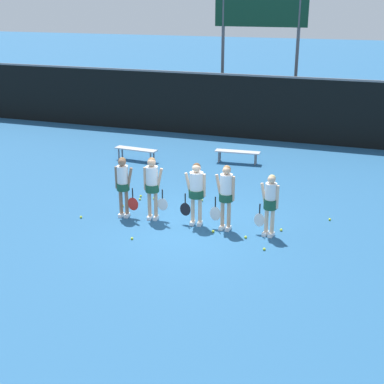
{
  "coord_description": "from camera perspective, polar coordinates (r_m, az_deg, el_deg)",
  "views": [
    {
      "loc": [
        4.33,
        -12.4,
        5.73
      ],
      "look_at": [
        0.01,
        0.01,
        0.93
      ],
      "focal_mm": 50.0,
      "sensor_mm": 36.0,
      "label": 1
    }
  ],
  "objects": [
    {
      "name": "tennis_ball_0",
      "position": [
        13.86,
        2.27,
        -4.21
      ],
      "size": [
        0.07,
        0.07,
        0.07
      ],
      "primitive_type": "sphere",
      "color": "#CCE033",
      "rests_on": "ground_plane"
    },
    {
      "name": "bench_courtside",
      "position": [
        19.97,
        -5.99,
        4.44
      ],
      "size": [
        1.66,
        0.48,
        0.45
      ],
      "rotation": [
        0.0,
        0.0,
        -0.08
      ],
      "color": "#B2B2B7",
      "rests_on": "ground_plane"
    },
    {
      "name": "tennis_ball_8",
      "position": [
        15.62,
        -7.42,
        -1.49
      ],
      "size": [
        0.07,
        0.07,
        0.07
      ],
      "primitive_type": "sphere",
      "color": "#CCE033",
      "rests_on": "ground_plane"
    },
    {
      "name": "ground_plane",
      "position": [
        14.33,
        -0.05,
        -3.5
      ],
      "size": [
        140.0,
        140.0,
        0.0
      ],
      "primitive_type": "plane",
      "color": "#235684"
    },
    {
      "name": "player_1",
      "position": [
        14.37,
        -4.25,
        0.99
      ],
      "size": [
        0.66,
        0.37,
        1.75
      ],
      "rotation": [
        0.0,
        0.0,
        0.15
      ],
      "color": "tan",
      "rests_on": "ground_plane"
    },
    {
      "name": "bench_far",
      "position": [
        19.61,
        4.87,
        4.18
      ],
      "size": [
        1.66,
        0.49,
        0.45
      ],
      "rotation": [
        0.0,
        0.0,
        0.08
      ],
      "color": "#B2B2B7",
      "rests_on": "ground_plane"
    },
    {
      "name": "player_3",
      "position": [
        13.7,
        3.63,
        -0.02
      ],
      "size": [
        0.65,
        0.37,
        1.75
      ],
      "rotation": [
        0.0,
        0.0,
        -0.05
      ],
      "color": "tan",
      "rests_on": "ground_plane"
    },
    {
      "name": "player_4",
      "position": [
        13.49,
        8.34,
        -0.93
      ],
      "size": [
        0.61,
        0.34,
        1.63
      ],
      "rotation": [
        0.0,
        0.0,
        -0.16
      ],
      "color": "beige",
      "rests_on": "ground_plane"
    },
    {
      "name": "scoreboard",
      "position": [
        24.38,
        7.33,
        17.89
      ],
      "size": [
        4.06,
        0.15,
        6.19
      ],
      "color": "#515156",
      "rests_on": "ground_plane"
    },
    {
      "name": "tennis_ball_1",
      "position": [
        13.59,
        5.74,
        -4.82
      ],
      "size": [
        0.07,
        0.07,
        0.07
      ],
      "primitive_type": "sphere",
      "color": "#CCE033",
      "rests_on": "ground_plane"
    },
    {
      "name": "tennis_ball_3",
      "position": [
        15.05,
        14.48,
        -2.85
      ],
      "size": [
        0.07,
        0.07,
        0.07
      ],
      "primitive_type": "sphere",
      "color": "#CCE033",
      "rests_on": "ground_plane"
    },
    {
      "name": "player_2",
      "position": [
        13.97,
        0.45,
        0.4
      ],
      "size": [
        0.69,
        0.41,
        1.71
      ],
      "rotation": [
        0.0,
        0.0,
        0.1
      ],
      "color": "beige",
      "rests_on": "ground_plane"
    },
    {
      "name": "tennis_ball_10",
      "position": [
        15.04,
        -11.76,
        -2.63
      ],
      "size": [
        0.07,
        0.07,
        0.07
      ],
      "primitive_type": "sphere",
      "color": "#CCE033",
      "rests_on": "ground_plane"
    },
    {
      "name": "tennis_ball_11",
      "position": [
        16.13,
        -4.06,
        -0.66
      ],
      "size": [
        0.07,
        0.07,
        0.07
      ],
      "primitive_type": "sphere",
      "color": "#CCE033",
      "rests_on": "ground_plane"
    },
    {
      "name": "tennis_ball_6",
      "position": [
        13.03,
        7.72,
        -6.06
      ],
      "size": [
        0.07,
        0.07,
        0.07
      ],
      "primitive_type": "sphere",
      "color": "#CCE033",
      "rests_on": "ground_plane"
    },
    {
      "name": "tennis_ball_4",
      "position": [
        16.34,
        -5.49,
        -0.43
      ],
      "size": [
        0.07,
        0.07,
        0.07
      ],
      "primitive_type": "sphere",
      "color": "#CCE033",
      "rests_on": "ground_plane"
    },
    {
      "name": "tennis_ball_5",
      "position": [
        15.94,
        1.05,
        -0.87
      ],
      "size": [
        0.07,
        0.07,
        0.07
      ],
      "primitive_type": "sphere",
      "color": "#CCE033",
      "rests_on": "ground_plane"
    },
    {
      "name": "fence_windscreen",
      "position": [
        22.81,
        7.99,
        8.87
      ],
      "size": [
        60.0,
        0.08,
        2.73
      ],
      "color": "black",
      "rests_on": "ground_plane"
    },
    {
      "name": "player_0",
      "position": [
        14.63,
        -7.35,
        1.05
      ],
      "size": [
        0.65,
        0.35,
        1.7
      ],
      "rotation": [
        0.0,
        0.0,
        0.1
      ],
      "color": "#8C664C",
      "rests_on": "ground_plane"
    },
    {
      "name": "tennis_ball_9",
      "position": [
        16.1,
        -5.58,
        -0.75
      ],
      "size": [
        0.07,
        0.07,
        0.07
      ],
      "primitive_type": "sphere",
      "color": "#CCE033",
      "rests_on": "ground_plane"
    },
    {
      "name": "tennis_ball_2",
      "position": [
        14.13,
        9.49,
        -4.01
      ],
      "size": [
        0.07,
        0.07,
        0.07
      ],
      "primitive_type": "sphere",
      "color": "#CCE033",
      "rests_on": "ground_plane"
    },
    {
      "name": "tennis_ball_7",
      "position": [
        13.54,
        -6.42,
        -4.95
      ],
      "size": [
        0.07,
        0.07,
        0.07
      ],
      "primitive_type": "sphere",
      "color": "#CCE033",
      "rests_on": "ground_plane"
    }
  ]
}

